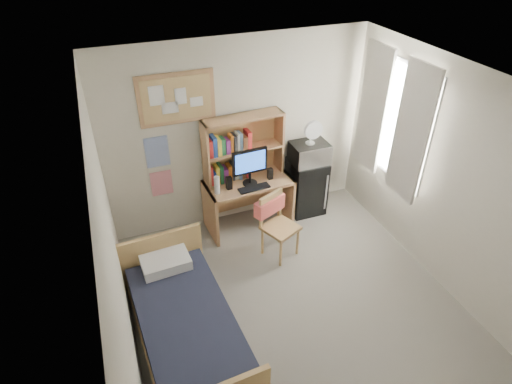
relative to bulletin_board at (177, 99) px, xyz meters
name	(u,v)px	position (x,y,z in m)	size (l,w,h in m)	color
floor	(302,316)	(0.78, -2.08, -1.93)	(3.60, 4.20, 0.02)	gray
ceiling	(322,96)	(0.78, -2.08, 0.68)	(3.60, 4.20, 0.02)	silver
wall_back	(239,134)	(0.78, 0.02, -0.62)	(3.60, 0.04, 2.60)	beige
wall_left	(117,274)	(-1.02, -2.08, -0.62)	(0.04, 4.20, 2.60)	beige
wall_right	(459,188)	(2.58, -2.08, -0.62)	(0.04, 4.20, 2.60)	beige
window_unit	(393,120)	(2.53, -0.88, -0.32)	(0.10, 1.40, 1.70)	white
curtain_left	(411,134)	(2.50, -1.28, -0.32)	(0.04, 0.55, 1.70)	silver
curtain_right	(373,109)	(2.50, -0.48, -0.32)	(0.04, 0.55, 1.70)	silver
bulletin_board	(177,99)	(0.00, 0.00, 0.00)	(0.94, 0.03, 0.64)	tan
poster_wave	(157,152)	(-0.32, 0.01, -0.67)	(0.30, 0.01, 0.42)	#2A4CA9
poster_japan	(162,183)	(-0.32, 0.01, -1.14)	(0.28, 0.01, 0.36)	red
desk	(248,203)	(0.80, -0.30, -1.55)	(1.18, 0.59, 0.73)	tan
desk_chair	(281,227)	(0.96, -1.03, -1.48)	(0.44, 0.44, 0.88)	tan
mini_fridge	(306,186)	(1.72, -0.25, -1.50)	(0.49, 0.49, 0.83)	black
bed	(187,331)	(-0.50, -2.02, -1.67)	(0.91, 1.82, 0.50)	black
hutch	(243,148)	(0.79, -0.15, -0.74)	(1.09, 0.28, 0.89)	tan
monitor	(250,167)	(0.80, -0.36, -0.93)	(0.48, 0.04, 0.52)	black
keyboard	(254,188)	(0.81, -0.50, -1.17)	(0.42, 0.13, 0.02)	black
speaker_left	(229,183)	(0.50, -0.37, -1.10)	(0.07, 0.07, 0.17)	black
speaker_right	(270,174)	(1.10, -0.34, -1.11)	(0.07, 0.07, 0.16)	black
water_bottle	(217,185)	(0.32, -0.43, -1.06)	(0.07, 0.07, 0.25)	silver
hoodie	(270,206)	(0.88, -0.85, -1.24)	(0.44, 0.13, 0.21)	#EC635A
microwave	(309,153)	(1.72, -0.27, -0.94)	(0.50, 0.38, 0.29)	silver
desk_fan	(311,133)	(1.72, -0.27, -0.63)	(0.26, 0.26, 0.32)	silver
pillow	(165,262)	(-0.54, -1.27, -1.36)	(0.52, 0.37, 0.13)	silver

